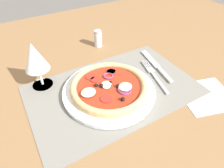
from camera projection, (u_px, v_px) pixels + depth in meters
ground_plane at (114, 93)px, 61.49cm from camera, size 190.00×140.00×2.40cm
placemat at (114, 89)px, 60.57cm from camera, size 50.89×31.96×0.40cm
plate at (109, 91)px, 58.93cm from camera, size 27.66×27.66×1.23cm
pizza at (109, 86)px, 57.77cm from camera, size 22.76×22.76×2.59cm
fork at (153, 74)px, 65.66cm from camera, size 5.70×17.85×0.44cm
knife at (156, 65)px, 69.60cm from camera, size 5.13×19.98×0.62cm
wine_glass at (35, 58)px, 55.79cm from camera, size 7.20×7.20×14.90cm
napkin at (207, 95)px, 58.58cm from camera, size 18.47×17.45×0.36cm
pepper_shaker at (98, 39)px, 78.80cm from camera, size 3.20×3.20×6.70cm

